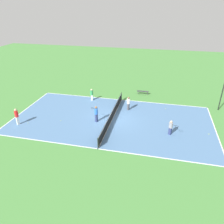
{
  "coord_description": "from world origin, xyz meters",
  "views": [
    {
      "loc": [
        19.79,
        4.59,
        11.19
      ],
      "look_at": [
        0.0,
        0.0,
        0.9
      ],
      "focal_mm": 35.0,
      "sensor_mm": 36.0,
      "label": 1
    }
  ],
  "objects_px": {
    "player_near_white": "(128,103)",
    "fence_post_back_left": "(222,95)",
    "bench": "(143,92)",
    "tennis_ball_near_net": "(209,134)",
    "player_baseline_gray": "(171,127)",
    "tennis_ball_right_alley": "(61,121)",
    "tennis_ball_midcourt": "(166,108)",
    "tennis_ball_far_baseline": "(28,123)",
    "player_coach_red": "(17,115)",
    "player_far_green": "(92,94)",
    "player_near_blue": "(96,113)",
    "tennis_net": "(112,115)"
  },
  "relations": [
    {
      "from": "bench",
      "to": "tennis_ball_near_net",
      "type": "bearing_deg",
      "value": -50.54
    },
    {
      "from": "player_coach_red",
      "to": "tennis_net",
      "type": "bearing_deg",
      "value": -40.57
    },
    {
      "from": "bench",
      "to": "player_near_white",
      "type": "bearing_deg",
      "value": -102.36
    },
    {
      "from": "player_far_green",
      "to": "tennis_ball_far_baseline",
      "type": "distance_m",
      "value": 8.51
    },
    {
      "from": "player_far_green",
      "to": "tennis_ball_far_baseline",
      "type": "xyz_separation_m",
      "value": [
        7.1,
        -4.61,
        -0.82
      ]
    },
    {
      "from": "player_near_blue",
      "to": "tennis_net",
      "type": "bearing_deg",
      "value": -119.58
    },
    {
      "from": "tennis_net",
      "to": "tennis_ball_far_baseline",
      "type": "distance_m",
      "value": 8.7
    },
    {
      "from": "tennis_ball_far_baseline",
      "to": "fence_post_back_left",
      "type": "relative_size",
      "value": 0.02
    },
    {
      "from": "tennis_ball_far_baseline",
      "to": "fence_post_back_left",
      "type": "bearing_deg",
      "value": 111.58
    },
    {
      "from": "tennis_ball_midcourt",
      "to": "tennis_ball_near_net",
      "type": "distance_m",
      "value": 6.22
    },
    {
      "from": "player_coach_red",
      "to": "tennis_ball_far_baseline",
      "type": "relative_size",
      "value": 26.0
    },
    {
      "from": "player_near_white",
      "to": "player_coach_red",
      "type": "bearing_deg",
      "value": -41.39
    },
    {
      "from": "bench",
      "to": "tennis_ball_near_net",
      "type": "height_order",
      "value": "bench"
    },
    {
      "from": "player_near_white",
      "to": "fence_post_back_left",
      "type": "height_order",
      "value": "fence_post_back_left"
    },
    {
      "from": "bench",
      "to": "player_coach_red",
      "type": "distance_m",
      "value": 15.94
    },
    {
      "from": "tennis_net",
      "to": "fence_post_back_left",
      "type": "bearing_deg",
      "value": 113.7
    },
    {
      "from": "player_near_blue",
      "to": "player_far_green",
      "type": "bearing_deg",
      "value": -35.99
    },
    {
      "from": "tennis_ball_midcourt",
      "to": "tennis_ball_near_net",
      "type": "xyz_separation_m",
      "value": [
        4.74,
        4.04,
        0.0
      ]
    },
    {
      "from": "tennis_ball_far_baseline",
      "to": "fence_post_back_left",
      "type": "xyz_separation_m",
      "value": [
        -7.78,
        19.67,
        1.78
      ]
    },
    {
      "from": "player_coach_red",
      "to": "player_near_white",
      "type": "xyz_separation_m",
      "value": [
        -5.83,
        10.35,
        -0.1
      ]
    },
    {
      "from": "player_near_blue",
      "to": "tennis_ball_midcourt",
      "type": "bearing_deg",
      "value": -114.46
    },
    {
      "from": "player_near_white",
      "to": "fence_post_back_left",
      "type": "relative_size",
      "value": 0.44
    },
    {
      "from": "player_near_white",
      "to": "fence_post_back_left",
      "type": "distance_m",
      "value": 10.44
    },
    {
      "from": "player_near_blue",
      "to": "tennis_ball_near_net",
      "type": "relative_size",
      "value": 25.96
    },
    {
      "from": "player_far_green",
      "to": "tennis_ball_right_alley",
      "type": "bearing_deg",
      "value": -33.57
    },
    {
      "from": "player_coach_red",
      "to": "tennis_ball_near_net",
      "type": "height_order",
      "value": "player_coach_red"
    },
    {
      "from": "bench",
      "to": "player_far_green",
      "type": "xyz_separation_m",
      "value": [
        3.51,
        -6.07,
        0.49
      ]
    },
    {
      "from": "player_near_blue",
      "to": "tennis_ball_near_net",
      "type": "xyz_separation_m",
      "value": [
        -0.01,
        11.04,
        -0.99
      ]
    },
    {
      "from": "bench",
      "to": "tennis_ball_right_alley",
      "type": "xyz_separation_m",
      "value": [
        9.4,
        -7.59,
        -0.33
      ]
    },
    {
      "from": "bench",
      "to": "player_baseline_gray",
      "type": "relative_size",
      "value": 1.06
    },
    {
      "from": "player_baseline_gray",
      "to": "tennis_ball_near_net",
      "type": "bearing_deg",
      "value": 44.69
    },
    {
      "from": "player_coach_red",
      "to": "player_near_blue",
      "type": "bearing_deg",
      "value": -42.62
    },
    {
      "from": "player_near_white",
      "to": "fence_post_back_left",
      "type": "bearing_deg",
      "value": 122.32
    },
    {
      "from": "bench",
      "to": "tennis_ball_midcourt",
      "type": "distance_m",
      "value": 5.0
    },
    {
      "from": "tennis_net",
      "to": "tennis_ball_far_baseline",
      "type": "relative_size",
      "value": 155.38
    },
    {
      "from": "player_near_white",
      "to": "player_near_blue",
      "type": "height_order",
      "value": "player_near_blue"
    },
    {
      "from": "player_coach_red",
      "to": "player_near_blue",
      "type": "relative_size",
      "value": 1.0
    },
    {
      "from": "tennis_net",
      "to": "tennis_ball_midcourt",
      "type": "height_order",
      "value": "tennis_net"
    },
    {
      "from": "tennis_net",
      "to": "tennis_ball_near_net",
      "type": "bearing_deg",
      "value": 85.19
    },
    {
      "from": "player_near_white",
      "to": "tennis_ball_far_baseline",
      "type": "xyz_separation_m",
      "value": [
        5.42,
        -9.54,
        -0.88
      ]
    },
    {
      "from": "bench",
      "to": "tennis_ball_near_net",
      "type": "relative_size",
      "value": 22.87
    },
    {
      "from": "player_far_green",
      "to": "player_coach_red",
      "type": "height_order",
      "value": "player_coach_red"
    },
    {
      "from": "player_far_green",
      "to": "player_near_white",
      "type": "distance_m",
      "value": 5.21
    },
    {
      "from": "player_coach_red",
      "to": "tennis_ball_near_net",
      "type": "bearing_deg",
      "value": -52.64
    },
    {
      "from": "tennis_ball_midcourt",
      "to": "player_near_blue",
      "type": "bearing_deg",
      "value": -55.85
    },
    {
      "from": "tennis_net",
      "to": "tennis_ball_near_net",
      "type": "height_order",
      "value": "tennis_net"
    },
    {
      "from": "tennis_ball_right_alley",
      "to": "tennis_ball_midcourt",
      "type": "height_order",
      "value": "same"
    },
    {
      "from": "bench",
      "to": "player_baseline_gray",
      "type": "bearing_deg",
      "value": -69.6
    },
    {
      "from": "tennis_ball_far_baseline",
      "to": "bench",
      "type": "bearing_deg",
      "value": 134.84
    },
    {
      "from": "tennis_ball_near_net",
      "to": "player_baseline_gray",
      "type": "bearing_deg",
      "value": -77.22
    }
  ]
}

